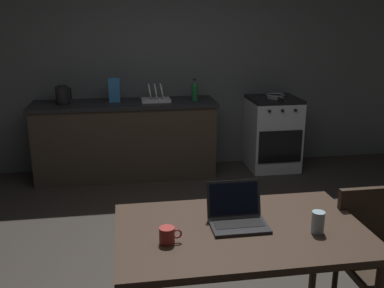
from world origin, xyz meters
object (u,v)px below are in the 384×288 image
frying_pan (276,96)px  bottle (195,91)px  chair (371,251)px  dining_table (241,239)px  stove_oven (272,133)px  laptop (237,216)px  electric_kettle (63,95)px  dish_rack (156,97)px  coffee_mug (167,235)px  cereal_box (114,90)px  drinking_glass (318,222)px

frying_pan → bottle: bearing=-178.9°
chair → frying_pan: (0.39, 2.93, 0.43)m
dining_table → frying_pan: size_ratio=3.50×
stove_oven → bottle: (-1.01, -0.05, 0.58)m
laptop → electric_kettle: 3.23m
dining_table → frying_pan: 3.24m
bottle → dish_rack: bearing=173.8°
laptop → chair: bearing=-13.0°
chair → coffee_mug: 1.32m
laptop → cereal_box: size_ratio=1.13×
drinking_glass → cereal_box: (-1.12, 3.14, 0.24)m
dining_table → electric_kettle: (-1.30, 3.01, 0.33)m
chair → coffee_mug: chair is taller
coffee_mug → drinking_glass: 0.83m
stove_oven → dining_table: size_ratio=0.65×
dining_table → cereal_box: cereal_box is taller
frying_pan → stove_oven: bearing=108.3°
laptop → bottle: size_ratio=1.22×
laptop → frying_pan: 3.18m
drinking_glass → dish_rack: bearing=101.5°
frying_pan → chair: bearing=-97.6°
cereal_box → bottle: bearing=-4.3°
coffee_mug → drinking_glass: size_ratio=0.99×
laptop → cereal_box: 3.07m
frying_pan → drinking_glass: bearing=-105.2°
laptop → bottle: (0.23, 2.90, 0.24)m
laptop → electric_kettle: electric_kettle is taller
electric_kettle → bottle: bottle is taller
electric_kettle → coffee_mug: bearing=-74.3°
laptop → electric_kettle: size_ratio=1.47×
stove_oven → frying_pan: bearing=-71.7°
chair → laptop: bearing=-175.5°
stove_oven → cereal_box: 2.04m
coffee_mug → drinking_glass: drinking_glass is taller
laptop → stove_oven: bearing=54.7°
coffee_mug → cereal_box: 3.16m
frying_pan → drinking_glass: frying_pan is taller
cereal_box → chair: bearing=-62.3°
bottle → frying_pan: size_ratio=0.66×
dining_table → cereal_box: 3.14m
bottle → drinking_glass: 3.09m
chair → laptop: size_ratio=2.74×
frying_pan → drinking_glass: 3.21m
coffee_mug → dish_rack: bearing=86.5°
electric_kettle → cereal_box: bearing=2.0°
bottle → dish_rack: (-0.46, 0.05, -0.08)m
stove_oven → dining_table: 3.26m
stove_oven → dish_rack: bearing=179.9°
chair → coffee_mug: bearing=-168.4°
stove_oven → frying_pan: size_ratio=2.27×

